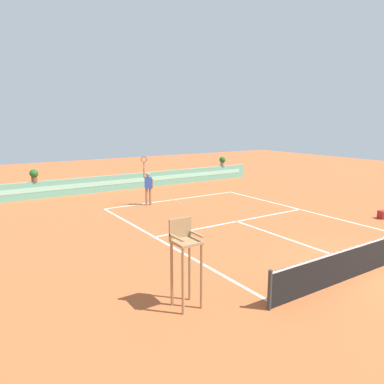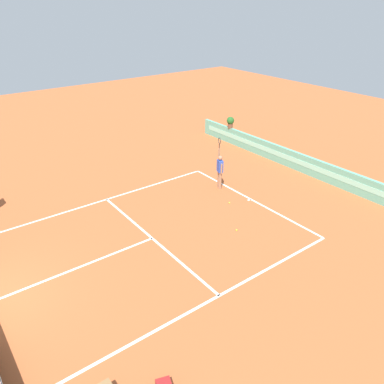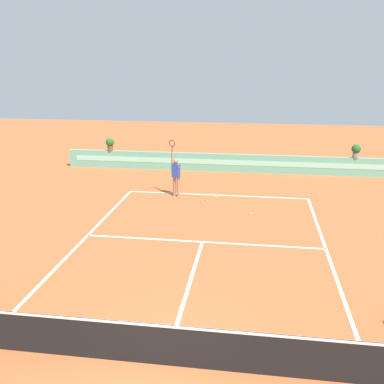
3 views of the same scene
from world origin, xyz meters
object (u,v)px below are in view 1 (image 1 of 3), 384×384
(tennis_ball_mid_court, at_px, (223,204))
(potted_plant_far_left, at_px, (34,175))
(umpire_chair, at_px, (185,253))
(potted_plant_far_right, at_px, (222,161))
(tennis_player, at_px, (148,186))
(tennis_ball_near_baseline, at_px, (180,203))

(tennis_ball_mid_court, height_order, potted_plant_far_left, potted_plant_far_left)
(umpire_chair, relative_size, potted_plant_far_right, 2.96)
(tennis_player, relative_size, tennis_ball_near_baseline, 38.01)
(tennis_player, xyz_separation_m, potted_plant_far_right, (8.76, 4.91, 0.36))
(tennis_ball_near_baseline, height_order, potted_plant_far_right, potted_plant_far_right)
(umpire_chair, bearing_deg, tennis_ball_near_baseline, 59.35)
(tennis_ball_mid_court, height_order, potted_plant_far_right, potted_plant_far_right)
(umpire_chair, bearing_deg, tennis_player, 67.98)
(umpire_chair, distance_m, tennis_ball_near_baseline, 11.16)
(umpire_chair, distance_m, potted_plant_far_right, 19.88)
(potted_plant_far_right, bearing_deg, umpire_chair, -130.44)
(tennis_ball_mid_court, xyz_separation_m, potted_plant_far_right, (5.33, 6.92, 1.38))
(umpire_chair, bearing_deg, potted_plant_far_right, 49.56)
(tennis_ball_near_baseline, bearing_deg, tennis_ball_mid_court, -34.70)
(umpire_chair, xyz_separation_m, potted_plant_far_left, (-0.58, 15.13, 0.07))
(tennis_ball_mid_court, distance_m, potted_plant_far_left, 10.77)
(tennis_ball_mid_court, distance_m, potted_plant_far_right, 8.84)
(umpire_chair, height_order, potted_plant_far_right, umpire_chair)
(potted_plant_far_left, bearing_deg, tennis_ball_mid_court, -40.33)
(tennis_player, height_order, potted_plant_far_left, tennis_player)
(tennis_player, height_order, tennis_ball_near_baseline, tennis_player)
(tennis_ball_mid_court, bearing_deg, tennis_player, 149.79)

